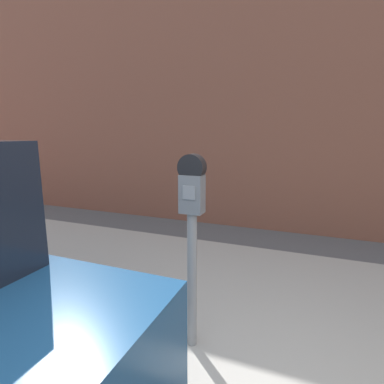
# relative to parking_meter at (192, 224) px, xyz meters

# --- Properties ---
(sidewalk) EXTENTS (24.00, 2.80, 0.10)m
(sidewalk) POSITION_rel_parking_meter_xyz_m (0.60, 0.98, -1.09)
(sidewalk) COLOR #BCB7AD
(sidewalk) RESTS_ON ground_plane
(building_facade) EXTENTS (24.00, 0.30, 5.16)m
(building_facade) POSITION_rel_parking_meter_xyz_m (0.60, 3.80, 1.44)
(building_facade) COLOR #935642
(building_facade) RESTS_ON ground_plane
(parking_meter) EXTENTS (0.20, 0.13, 1.58)m
(parking_meter) POSITION_rel_parking_meter_xyz_m (0.00, 0.00, 0.00)
(parking_meter) COLOR gray
(parking_meter) RESTS_ON sidewalk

